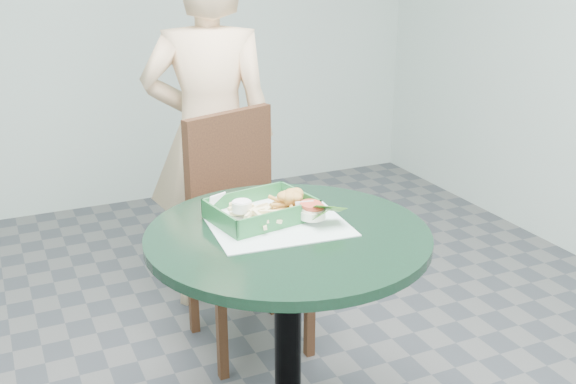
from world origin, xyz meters
name	(u,v)px	position (x,y,z in m)	size (l,w,h in m)	color
cafe_table	(288,290)	(0.00, 0.00, 0.58)	(0.82, 0.82, 0.75)	black
dining_chair	(240,215)	(0.12, 0.72, 0.53)	(0.42, 0.42, 0.93)	black
diner_person	(210,132)	(0.12, 1.05, 0.79)	(0.58, 0.38, 1.59)	beige
placemat	(279,232)	(-0.01, 0.04, 0.75)	(0.39, 0.29, 0.00)	silver
food_basket	(261,219)	(-0.03, 0.12, 0.77)	(0.29, 0.21, 0.06)	#246A35
crab_sandwich	(292,209)	(0.05, 0.08, 0.80)	(0.12, 0.12, 0.07)	#C39244
fries_pile	(256,218)	(-0.06, 0.09, 0.79)	(0.12, 0.13, 0.05)	#FFEBA8
sauce_ramekin	(241,211)	(-0.09, 0.13, 0.80)	(0.06, 0.06, 0.03)	silver
garnish_cup	(314,220)	(0.08, 0.00, 0.79)	(0.11, 0.11, 0.05)	white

